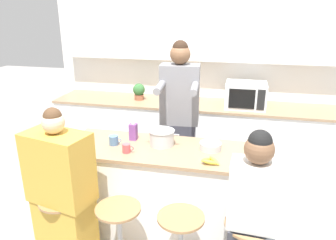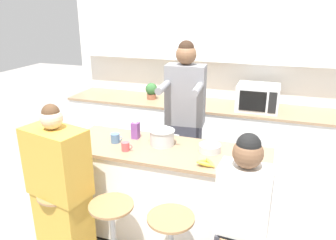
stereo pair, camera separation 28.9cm
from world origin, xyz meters
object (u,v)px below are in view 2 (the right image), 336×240
object	(u,v)px
kitchen_island	(166,193)
coffee_cup_far	(115,138)
bar_stool_leftmost	(63,225)
bar_stool_center_left	(113,238)
banana_bunch	(206,163)
person_wrapped_blanket	(61,193)
microwave	(258,97)
person_cooking	(185,127)
fruit_bowl	(210,148)
cooking_pot	(162,137)
juice_carton	(136,130)
coffee_cup_near	(126,146)
person_seated_near	(241,233)
potted_plant	(151,91)

from	to	relation	value
kitchen_island	coffee_cup_far	xyz separation A→B (m)	(-0.49, -0.02, 0.50)
kitchen_island	bar_stool_leftmost	world-z (taller)	kitchen_island
bar_stool_center_left	banana_bunch	size ratio (longest dim) A/B	3.91
person_wrapped_blanket	microwave	xyz separation A→B (m)	(1.40, 2.04, 0.41)
microwave	banana_bunch	bearing A→B (deg)	-99.07
kitchen_island	person_cooking	world-z (taller)	person_cooking
fruit_bowl	banana_bunch	world-z (taller)	fruit_bowl
fruit_bowl	coffee_cup_far	size ratio (longest dim) A/B	1.65
cooking_pot	juice_carton	xyz separation A→B (m)	(-0.29, 0.06, 0.01)
person_cooking	coffee_cup_near	distance (m)	0.85
coffee_cup_near	microwave	bearing A→B (deg)	58.20
bar_stool_center_left	microwave	size ratio (longest dim) A/B	1.36
cooking_pot	microwave	distance (m)	1.57
coffee_cup_far	microwave	xyz separation A→B (m)	(1.17, 1.48, 0.11)
banana_bunch	juice_carton	distance (m)	0.84
kitchen_island	fruit_bowl	distance (m)	0.63
juice_carton	person_seated_near	bearing A→B (deg)	-32.97
cooking_pot	banana_bunch	xyz separation A→B (m)	(0.47, -0.28, -0.05)
bar_stool_center_left	coffee_cup_near	distance (m)	0.76
kitchen_island	coffee_cup_far	world-z (taller)	coffee_cup_far
bar_stool_leftmost	person_cooking	distance (m)	1.52
fruit_bowl	microwave	size ratio (longest dim) A/B	0.39
person_cooking	banana_bunch	bearing A→B (deg)	-68.64
person_wrapped_blanket	potted_plant	bearing A→B (deg)	103.02
person_cooking	coffee_cup_far	world-z (taller)	person_cooking
bar_stool_center_left	juice_carton	world-z (taller)	juice_carton
person_cooking	person_seated_near	xyz separation A→B (m)	(0.76, -1.21, -0.26)
coffee_cup_near	coffee_cup_far	bearing A→B (deg)	142.09
person_cooking	fruit_bowl	world-z (taller)	person_cooking
person_cooking	microwave	size ratio (longest dim) A/B	3.68
microwave	bar_stool_center_left	bearing A→B (deg)	-114.22
person_seated_near	banana_bunch	distance (m)	0.59
bar_stool_center_left	person_cooking	size ratio (longest dim) A/B	0.37
kitchen_island	potted_plant	distance (m)	1.76
bar_stool_center_left	juice_carton	bearing A→B (deg)	98.37
person_seated_near	fruit_bowl	size ratio (longest dim) A/B	7.27
fruit_bowl	potted_plant	size ratio (longest dim) A/B	0.87
person_cooking	microwave	world-z (taller)	person_cooking
person_seated_near	coffee_cup_far	distance (m)	1.40
bar_stool_leftmost	bar_stool_center_left	size ratio (longest dim) A/B	1.00
bar_stool_leftmost	fruit_bowl	world-z (taller)	fruit_bowl
microwave	cooking_pot	bearing A→B (deg)	-118.08
bar_stool_center_left	banana_bunch	bearing A→B (deg)	30.37
bar_stool_leftmost	person_wrapped_blanket	distance (m)	0.32
juice_carton	coffee_cup_near	bearing A→B (deg)	-83.58
person_cooking	fruit_bowl	size ratio (longest dim) A/B	9.49
kitchen_island	coffee_cup_far	distance (m)	0.70
coffee_cup_far	juice_carton	bearing A→B (deg)	48.80
banana_bunch	potted_plant	xyz separation A→B (m)	(-1.14, 1.70, 0.09)
banana_bunch	microwave	distance (m)	1.69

